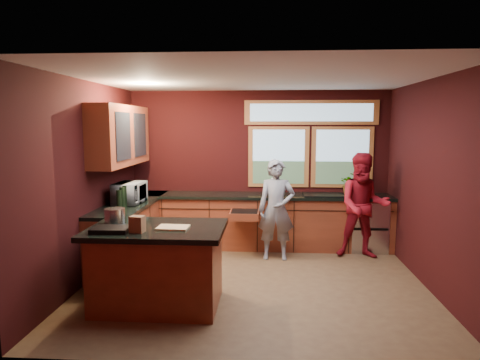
# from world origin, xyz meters

# --- Properties ---
(floor) EXTENTS (4.50, 4.50, 0.00)m
(floor) POSITION_xyz_m (0.00, 0.00, 0.00)
(floor) COLOR brown
(floor) RESTS_ON ground
(room_shell) EXTENTS (4.52, 4.02, 2.71)m
(room_shell) POSITION_xyz_m (-0.60, 0.32, 1.80)
(room_shell) COLOR black
(room_shell) RESTS_ON ground
(back_counter) EXTENTS (4.50, 0.64, 0.93)m
(back_counter) POSITION_xyz_m (0.20, 1.70, 0.46)
(back_counter) COLOR #612917
(back_counter) RESTS_ON floor
(left_counter) EXTENTS (0.64, 2.30, 0.93)m
(left_counter) POSITION_xyz_m (-1.95, 0.85, 0.47)
(left_counter) COLOR #612917
(left_counter) RESTS_ON floor
(island) EXTENTS (1.55, 1.05, 0.95)m
(island) POSITION_xyz_m (-1.10, -0.79, 0.48)
(island) COLOR #612917
(island) RESTS_ON floor
(person_grey) EXTENTS (0.58, 0.39, 1.58)m
(person_grey) POSITION_xyz_m (0.30, 1.08, 0.79)
(person_grey) COLOR slate
(person_grey) RESTS_ON floor
(person_red) EXTENTS (0.86, 0.70, 1.68)m
(person_red) POSITION_xyz_m (1.69, 1.25, 0.84)
(person_red) COLOR maroon
(person_red) RESTS_ON floor
(microwave) EXTENTS (0.40, 0.58, 0.32)m
(microwave) POSITION_xyz_m (-1.92, 0.74, 1.09)
(microwave) COLOR #999999
(microwave) RESTS_ON left_counter
(potted_plant) EXTENTS (0.35, 0.30, 0.38)m
(potted_plant) POSITION_xyz_m (1.56, 1.75, 1.12)
(potted_plant) COLOR #999999
(potted_plant) RESTS_ON back_counter
(paper_towel) EXTENTS (0.12, 0.12, 0.28)m
(paper_towel) POSITION_xyz_m (0.28, 1.70, 1.07)
(paper_towel) COLOR white
(paper_towel) RESTS_ON back_counter
(cutting_board) EXTENTS (0.36, 0.26, 0.02)m
(cutting_board) POSITION_xyz_m (-0.90, -0.84, 0.95)
(cutting_board) COLOR tan
(cutting_board) RESTS_ON island
(stock_pot) EXTENTS (0.24, 0.24, 0.18)m
(stock_pot) POSITION_xyz_m (-1.65, -0.64, 1.03)
(stock_pot) COLOR #B8B8BD
(stock_pot) RESTS_ON island
(paper_bag) EXTENTS (0.17, 0.14, 0.18)m
(paper_bag) POSITION_xyz_m (-1.25, -1.04, 1.03)
(paper_bag) COLOR brown
(paper_bag) RESTS_ON island
(black_tray) EXTENTS (0.41, 0.30, 0.05)m
(black_tray) POSITION_xyz_m (-1.55, -1.04, 0.97)
(black_tray) COLOR black
(black_tray) RESTS_ON island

